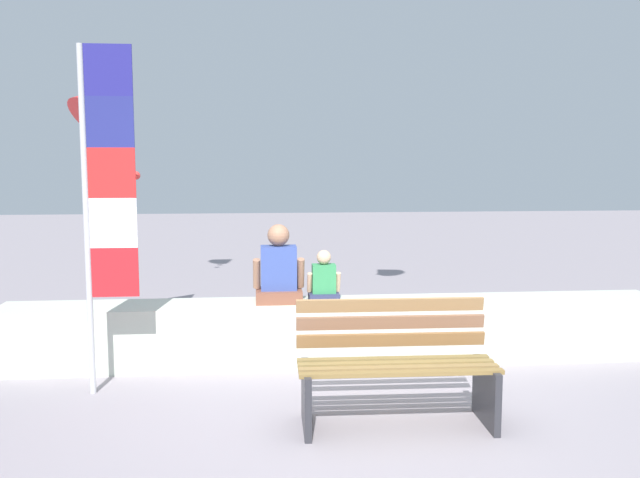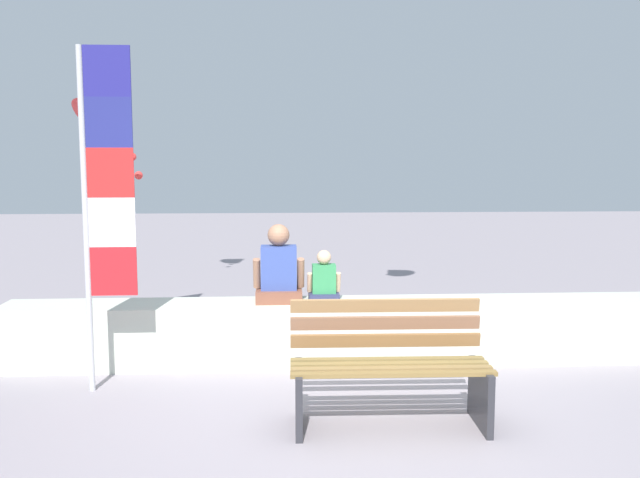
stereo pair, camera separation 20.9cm
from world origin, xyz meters
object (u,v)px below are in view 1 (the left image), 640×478
at_px(person_adult, 279,272).
at_px(flag_banner, 102,192).
at_px(kite_red, 110,102).
at_px(park_bench, 396,369).
at_px(person_child, 324,281).

xyz_separation_m(person_adult, flag_banner, (-1.44, -0.74, 0.80)).
height_order(person_adult, kite_red, kite_red).
relative_size(park_bench, person_adult, 1.96).
bearing_deg(person_adult, flag_banner, -152.88).
xyz_separation_m(person_child, flag_banner, (-1.87, -0.74, 0.90)).
relative_size(flag_banner, kite_red, 2.45).
bearing_deg(kite_red, park_bench, -42.15).
bearing_deg(person_child, flag_banner, -158.47).
xyz_separation_m(person_adult, person_child, (0.43, 0.00, -0.10)).
xyz_separation_m(park_bench, kite_red, (-2.44, 2.21, 2.09)).
height_order(person_adult, flag_banner, flag_banner).
bearing_deg(kite_red, person_child, -16.84).
height_order(person_child, flag_banner, flag_banner).
xyz_separation_m(person_child, kite_red, (-2.06, 0.63, 1.72)).
bearing_deg(park_bench, kite_red, 137.85).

